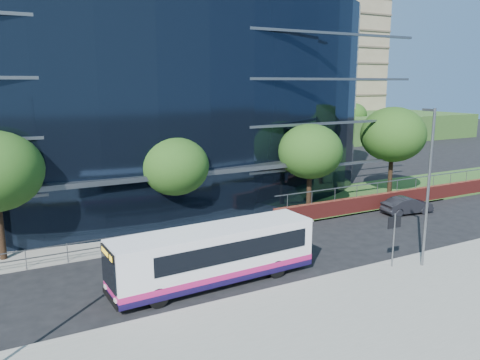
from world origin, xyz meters
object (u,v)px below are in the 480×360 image
tree_far_b (175,166)px  streetlight_east (428,184)px  tree_far_c (310,152)px  tree_dist_e (278,116)px  street_sign (394,229)px  parked_car (407,205)px  tree_dist_f (354,114)px  city_bus (216,254)px  tree_far_d (393,135)px

tree_far_b → streetlight_east: 14.74m
tree_far_c → tree_dist_e: (17.00, 31.00, 0.00)m
street_sign → tree_dist_e: tree_dist_e is taller
tree_far_c → parked_car: size_ratio=1.72×
street_sign → tree_dist_f: tree_dist_f is taller
city_bus → parked_car: size_ratio=2.66×
street_sign → city_bus: (-8.59, 2.73, -0.72)m
tree_far_c → streetlight_east: (-1.00, -11.17, -0.10)m
tree_far_c → streetlight_east: streetlight_east is taller
tree_dist_f → streetlight_east: 55.74m
tree_far_d → streetlight_east: streetlight_east is taller
streetlight_east → tree_far_b: bearing=127.6°
tree_far_b → parked_car: tree_far_b is taller
tree_far_c → city_bus: (-11.09, -7.86, -3.11)m
tree_far_c → tree_dist_f: (33.00, 33.00, -0.33)m
tree_dist_e → tree_far_b: bearing=-131.5°
tree_far_b → streetlight_east: (9.00, -11.67, 0.23)m
tree_far_c → tree_dist_f: 46.67m
tree_dist_e → parked_car: (-10.80, -34.51, -3.91)m
tree_far_b → tree_dist_f: 53.90m
city_bus → parked_car: (17.30, 4.35, -0.80)m
tree_far_c → tree_far_d: bearing=6.3°
tree_far_d → tree_dist_e: 31.06m
street_sign → city_bus: 9.05m
tree_far_b → tree_far_c: size_ratio=0.93×
tree_far_c → tree_far_d: 9.08m
street_sign → tree_dist_e: 45.99m
streetlight_east → city_bus: (-10.09, 3.32, -3.01)m
city_bus → parked_car: bearing=11.2°
tree_far_c → city_bus: 13.95m
parked_car → tree_far_d: bearing=-24.9°
parked_car → tree_dist_e: bearing=-10.4°
street_sign → parked_car: size_ratio=0.74×
streetlight_east → parked_car: size_ratio=2.11×
tree_dist_e → tree_dist_f: 16.13m
tree_far_b → streetlight_east: bearing=-52.4°
tree_far_b → city_bus: (-1.09, -8.36, -2.78)m
tree_dist_e → streetlight_east: streetlight_east is taller
tree_far_b → city_bus: size_ratio=0.60×
tree_far_c → parked_car: (6.20, -3.51, -3.91)m
tree_dist_e → tree_dist_f: tree_dist_e is taller
street_sign → city_bus: street_sign is taller
tree_far_b → tree_far_c: (10.00, -0.50, 0.33)m
street_sign → city_bus: size_ratio=0.28×
tree_far_d → streetlight_east: bearing=-129.4°
tree_far_c → streetlight_east: size_ratio=0.81×
streetlight_east → parked_car: (7.20, 7.67, -3.82)m
parked_car → tree_dist_f: bearing=-29.3°
tree_far_b → city_bus: tree_far_b is taller
street_sign → parked_car: (8.70, 7.08, -1.53)m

